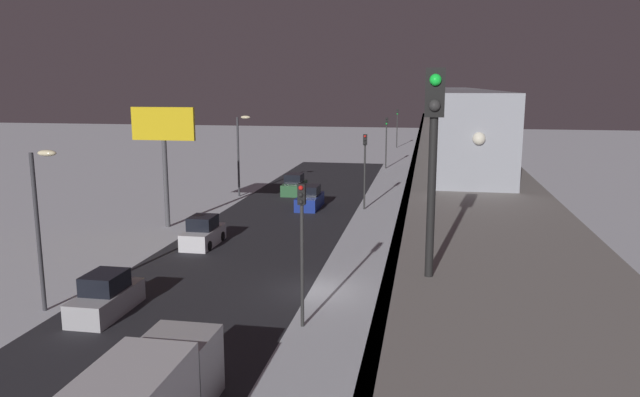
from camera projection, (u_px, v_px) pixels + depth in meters
ground_plane at (313, 290)px, 31.26m from camera, size 240.00×240.00×0.00m
avenue_asphalt at (209, 284)px, 32.25m from camera, size 11.00×102.38×0.01m
elevated_railway at (461, 183)px, 28.90m from camera, size 5.00×102.38×6.84m
subway_train at (456, 115)px, 38.35m from camera, size 2.94×36.87×3.40m
rail_signal at (433, 137)px, 11.28m from camera, size 0.36×0.41×4.00m
sedan_white at (203, 234)px, 39.94m from camera, size 1.91×4.07×1.97m
sedan_blue at (310, 199)px, 51.93m from camera, size 1.80×4.50×1.97m
sedan_silver at (106, 297)px, 27.97m from camera, size 1.80×4.28×1.97m
sedan_green at (294, 186)px, 58.64m from camera, size 1.80×4.12×1.97m
traffic_light_near at (302, 234)px, 25.86m from camera, size 0.32×0.44×6.40m
traffic_light_mid at (365, 161)px, 50.75m from camera, size 0.32×0.44×6.40m
traffic_light_far at (386, 135)px, 75.65m from camera, size 0.32×0.44×6.40m
traffic_light_distant at (397, 123)px, 100.55m from camera, size 0.32×0.44×6.40m
commercial_billboard at (164, 136)px, 43.97m from camera, size 4.80×0.36×8.90m
street_lamp_near at (41, 211)px, 27.57m from camera, size 1.35×0.44×7.65m
street_lamp_far at (240, 146)px, 56.58m from camera, size 1.35×0.44×7.65m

